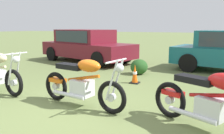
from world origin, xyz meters
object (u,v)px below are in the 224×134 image
Objects in this scene: motorcycle_orange at (82,83)px; motorcycle_red at (212,102)px; traffic_cone at (135,75)px; car_burgundy at (86,44)px; shrub_low at (139,67)px.

motorcycle_red is (2.35, -0.14, -0.01)m from motorcycle_orange.
traffic_cone is at bearing 91.43° from motorcycle_orange.
motorcycle_orange is 0.43× the size of car_burgundy.
traffic_cone is (0.27, 2.25, -0.24)m from motorcycle_orange.
motorcycle_orange is at bearing -157.56° from motorcycle_red.
car_burgundy reaches higher than motorcycle_orange.
motorcycle_orange is 1.06× the size of motorcycle_red.
motorcycle_orange is at bearing -96.87° from traffic_cone.
car_burgundy is at bearing 151.85° from shrub_low.
car_burgundy is 8.80× the size of traffic_cone.
motorcycle_orange is 3.41× the size of shrub_low.
motorcycle_orange reaches higher than traffic_cone.
shrub_low is (-2.37, 3.61, -0.23)m from motorcycle_red.
motorcycle_orange is 2.35m from motorcycle_red.
motorcycle_orange is 3.81× the size of traffic_cone.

